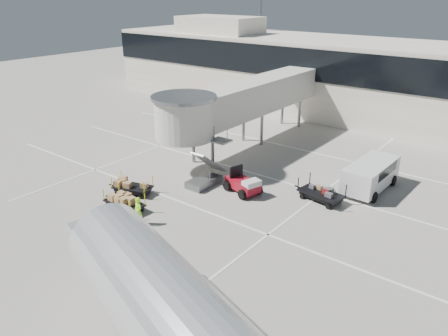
{
  "coord_description": "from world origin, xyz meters",
  "views": [
    {
      "loc": [
        17.34,
        -16.81,
        13.17
      ],
      "look_at": [
        0.75,
        4.63,
        2.0
      ],
      "focal_mm": 35.0,
      "sensor_mm": 36.0,
      "label": 1
    }
  ],
  "objects": [
    {
      "name": "baggage_tug",
      "position": [
        1.57,
        5.76,
        0.63
      ],
      "size": [
        2.88,
        2.3,
        1.73
      ],
      "rotation": [
        0.0,
        0.0,
        -0.29
      ],
      "color": "maroon",
      "rests_on": "ground"
    },
    {
      "name": "ground_worker",
      "position": [
        -0.82,
        -1.71,
        0.88
      ],
      "size": [
        0.71,
        0.54,
        1.76
      ],
      "primitive_type": "imported",
      "rotation": [
        0.0,
        0.0,
        -0.2
      ],
      "color": "#A7FF1A",
      "rests_on": "ground"
    },
    {
      "name": "ground",
      "position": [
        0.0,
        0.0,
        0.0
      ],
      "size": [
        140.0,
        140.0,
        0.0
      ],
      "primitive_type": "plane",
      "color": "#A59E94",
      "rests_on": "ground"
    },
    {
      "name": "jet_bridge",
      "position": [
        -3.97,
        12.26,
        4.28
      ],
      "size": [
        5.7,
        20.4,
        6.03
      ],
      "color": "beige",
      "rests_on": "ground"
    },
    {
      "name": "suitcase_cart",
      "position": [
        6.36,
        7.92,
        0.5
      ],
      "size": [
        3.72,
        1.89,
        1.43
      ],
      "rotation": [
        0.0,
        0.0,
        -0.15
      ],
      "color": "black",
      "rests_on": "ground"
    },
    {
      "name": "lane_markings",
      "position": [
        -0.67,
        9.33,
        0.01
      ],
      "size": [
        40.0,
        30.0,
        0.02
      ],
      "color": "white",
      "rests_on": "ground"
    },
    {
      "name": "minivan",
      "position": [
        8.31,
        11.76,
        1.21
      ],
      "size": [
        2.51,
        5.41,
        2.02
      ],
      "rotation": [
        0.0,
        0.0,
        -0.03
      ],
      "color": "silver",
      "rests_on": "ground"
    },
    {
      "name": "belt_loader",
      "position": [
        -15.81,
        24.0,
        0.69
      ],
      "size": [
        3.9,
        1.92,
        1.81
      ],
      "rotation": [
        0.0,
        0.0,
        0.13
      ],
      "color": "maroon",
      "rests_on": "ground"
    },
    {
      "name": "box_cart_near",
      "position": [
        -3.04,
        -1.04,
        0.53
      ],
      "size": [
        3.38,
        1.46,
        1.31
      ],
      "rotation": [
        0.0,
        0.0,
        -0.04
      ],
      "color": "black",
      "rests_on": "ground"
    },
    {
      "name": "box_cart_far",
      "position": [
        -4.35,
        0.93,
        0.49
      ],
      "size": [
        3.31,
        2.05,
        1.27
      ],
      "rotation": [
        0.0,
        0.0,
        0.31
      ],
      "color": "black",
      "rests_on": "ground"
    },
    {
      "name": "terminal",
      "position": [
        -0.35,
        29.94,
        4.11
      ],
      "size": [
        64.0,
        12.11,
        15.2
      ],
      "color": "white",
      "rests_on": "ground"
    }
  ]
}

